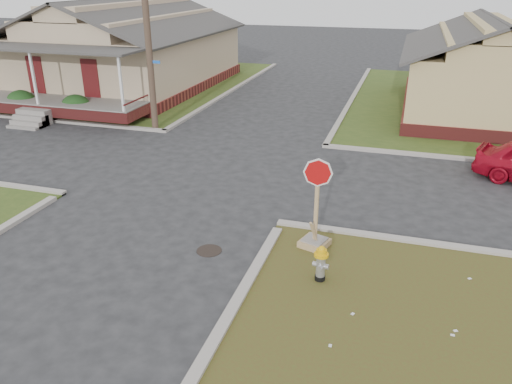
# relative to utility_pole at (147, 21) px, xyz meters

# --- Properties ---
(ground) EXTENTS (120.00, 120.00, 0.00)m
(ground) POSITION_rel_utility_pole_xyz_m (4.20, -8.90, -4.66)
(ground) COLOR #242426
(ground) RESTS_ON ground
(verge_far_left) EXTENTS (19.00, 19.00, 0.05)m
(verge_far_left) POSITION_rel_utility_pole_xyz_m (-8.80, 9.10, -4.64)
(verge_far_left) COLOR #354C1B
(verge_far_left) RESTS_ON ground
(curbs) EXTENTS (80.00, 40.00, 0.12)m
(curbs) POSITION_rel_utility_pole_xyz_m (4.20, -3.90, -4.66)
(curbs) COLOR #A69E96
(curbs) RESTS_ON ground
(manhole) EXTENTS (0.64, 0.64, 0.01)m
(manhole) POSITION_rel_utility_pole_xyz_m (6.40, -9.40, -4.66)
(manhole) COLOR black
(manhole) RESTS_ON ground
(corner_house) EXTENTS (10.10, 15.50, 5.30)m
(corner_house) POSITION_rel_utility_pole_xyz_m (-5.80, 7.78, -2.38)
(corner_house) COLOR maroon
(corner_house) RESTS_ON ground
(side_house_yellow) EXTENTS (7.60, 11.60, 4.70)m
(side_house_yellow) POSITION_rel_utility_pole_xyz_m (14.20, 7.60, -2.47)
(side_house_yellow) COLOR maroon
(side_house_yellow) RESTS_ON ground
(utility_pole) EXTENTS (1.80, 0.28, 9.00)m
(utility_pole) POSITION_rel_utility_pole_xyz_m (0.00, 0.00, 0.00)
(utility_pole) COLOR #412F25
(utility_pole) RESTS_ON ground
(fire_hydrant) EXTENTS (0.33, 0.33, 0.87)m
(fire_hydrant) POSITION_rel_utility_pole_xyz_m (9.33, -9.94, -4.13)
(fire_hydrant) COLOR black
(fire_hydrant) RESTS_ON ground
(stop_sign) EXTENTS (0.67, 0.66, 2.38)m
(stop_sign) POSITION_rel_utility_pole_xyz_m (8.91, -8.45, -4.10)
(stop_sign) COLOR tan
(stop_sign) RESTS_ON ground
(hedge_left) EXTENTS (1.48, 1.21, 1.13)m
(hedge_left) POSITION_rel_utility_pole_xyz_m (-7.61, 0.51, -4.05)
(hedge_left) COLOR #173E16
(hedge_left) RESTS_ON verge_far_left
(hedge_right) EXTENTS (1.46, 1.20, 1.12)m
(hedge_right) POSITION_rel_utility_pole_xyz_m (-4.45, 0.52, -4.05)
(hedge_right) COLOR #173E16
(hedge_right) RESTS_ON verge_far_left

